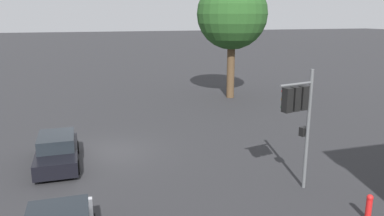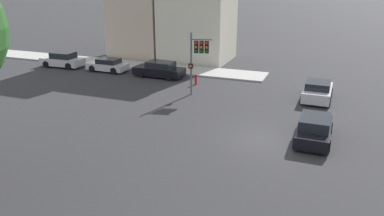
% 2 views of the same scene
% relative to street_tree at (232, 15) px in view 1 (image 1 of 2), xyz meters
% --- Properties ---
extents(ground_plane, '(300.00, 300.00, 0.00)m').
position_rel_street_tree_xyz_m(ground_plane, '(10.21, -10.92, -6.78)').
color(ground_plane, '#28282B').
extents(street_tree, '(5.66, 5.66, 9.66)m').
position_rel_street_tree_xyz_m(street_tree, '(0.00, 0.00, 0.00)').
color(street_tree, '#4C3823').
rests_on(street_tree, ground_plane).
extents(traffic_signal, '(0.84, 1.69, 4.77)m').
position_rel_street_tree_xyz_m(traffic_signal, '(16.72, -4.47, -3.42)').
color(traffic_signal, '#515456').
rests_on(traffic_signal, ground_plane).
extents(crossing_car_0, '(4.29, 1.92, 1.41)m').
position_rel_street_tree_xyz_m(crossing_car_0, '(11.18, -13.37, -6.12)').
color(crossing_car_0, black).
rests_on(crossing_car_0, ground_plane).
extents(fire_hydrant, '(0.22, 0.22, 0.92)m').
position_rel_street_tree_xyz_m(fire_hydrant, '(19.40, -3.25, -6.30)').
color(fire_hydrant, red).
rests_on(fire_hydrant, ground_plane).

